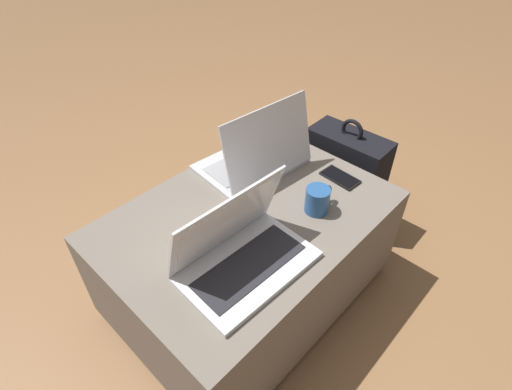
# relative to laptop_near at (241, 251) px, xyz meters

# --- Properties ---
(ground_plane) EXTENTS (14.00, 14.00, 0.00)m
(ground_plane) POSITION_rel_laptop_near_xyz_m (0.16, 0.13, -0.47)
(ground_plane) COLOR olive
(ottoman) EXTENTS (0.91, 0.66, 0.42)m
(ottoman) POSITION_rel_laptop_near_xyz_m (0.16, 0.13, -0.26)
(ottoman) COLOR #3D3832
(ottoman) RESTS_ON ground_plane
(laptop_near) EXTENTS (0.38, 0.25, 0.24)m
(laptop_near) POSITION_rel_laptop_near_xyz_m (0.00, 0.00, 0.00)
(laptop_near) COLOR silver
(laptop_near) RESTS_ON ottoman
(laptop_far) EXTENTS (0.39, 0.29, 0.27)m
(laptop_far) POSITION_rel_laptop_near_xyz_m (0.35, 0.27, 0.01)
(laptop_far) COLOR silver
(laptop_far) RESTS_ON ottoman
(cell_phone) EXTENTS (0.08, 0.14, 0.01)m
(cell_phone) POSITION_rel_laptop_near_xyz_m (0.51, 0.02, -0.05)
(cell_phone) COLOR black
(cell_phone) RESTS_ON ottoman
(backpack) EXTENTS (0.20, 0.34, 0.51)m
(backpack) POSITION_rel_laptop_near_xyz_m (0.76, 0.13, -0.26)
(backpack) COLOR black
(backpack) RESTS_ON ground_plane
(coffee_mug) EXTENTS (0.11, 0.08, 0.09)m
(coffee_mug) POSITION_rel_laptop_near_xyz_m (0.33, -0.02, -0.01)
(coffee_mug) COLOR #285693
(coffee_mug) RESTS_ON ottoman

